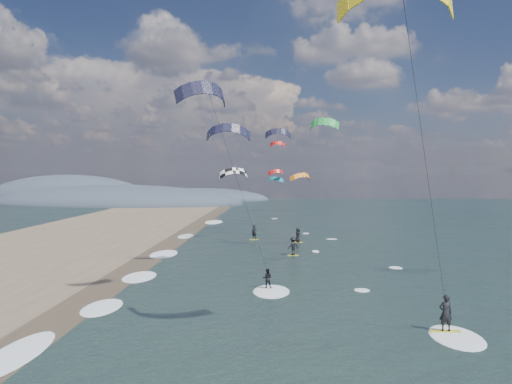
{
  "coord_description": "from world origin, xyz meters",
  "views": [
    {
      "loc": [
        0.59,
        -24.37,
        8.55
      ],
      "look_at": [
        -1.0,
        12.0,
        7.0
      ],
      "focal_mm": 35.0,
      "sensor_mm": 36.0,
      "label": 1
    }
  ],
  "objects": [
    {
      "name": "far_kitesurfers",
      "position": [
        1.56,
        30.55,
        0.92
      ],
      "size": [
        6.43,
        12.28,
        1.86
      ],
      "color": "gold",
      "rests_on": "ground"
    },
    {
      "name": "shoreline_surf",
      "position": [
        -10.8,
        14.75,
        0.0
      ],
      "size": [
        2.4,
        79.4,
        0.11
      ],
      "color": "white",
      "rests_on": "ground"
    },
    {
      "name": "kitesurfer_near_b",
      "position": [
        -2.38,
        7.33,
        8.93
      ],
      "size": [
        6.82,
        8.76,
        14.5
      ],
      "color": "gold",
      "rests_on": "ground"
    },
    {
      "name": "ground",
      "position": [
        0.0,
        0.0,
        0.0
      ],
      "size": [
        260.0,
        260.0,
        0.0
      ],
      "primitive_type": "plane",
      "color": "black",
      "rests_on": "ground"
    },
    {
      "name": "wet_sand_strip",
      "position": [
        -12.0,
        10.0,
        0.0
      ],
      "size": [
        3.0,
        240.0,
        0.0
      ],
      "primitive_type": "cube",
      "color": "#382D23",
      "rests_on": "ground"
    },
    {
      "name": "kitesurfer_near_a",
      "position": [
        6.22,
        -2.93,
        13.39
      ],
      "size": [
        8.05,
        8.54,
        17.07
      ],
      "color": "gold",
      "rests_on": "ground"
    },
    {
      "name": "coastal_hills",
      "position": [
        -44.84,
        107.86,
        0.0
      ],
      "size": [
        80.0,
        41.0,
        15.0
      ],
      "color": "#3D4756",
      "rests_on": "ground"
    },
    {
      "name": "bg_kite_field",
      "position": [
        0.4,
        52.87,
        10.66
      ],
      "size": [
        13.45,
        72.32,
        9.15
      ],
      "color": "green",
      "rests_on": "ground"
    }
  ]
}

